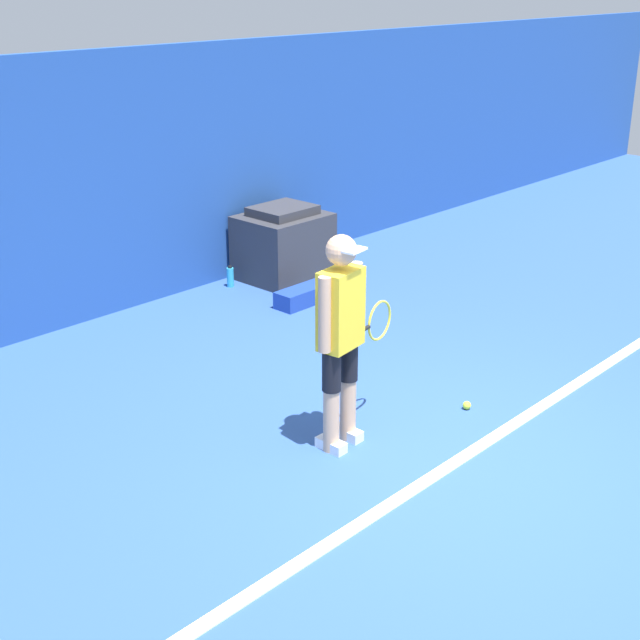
{
  "coord_description": "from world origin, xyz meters",
  "views": [
    {
      "loc": [
        -4.73,
        -3.12,
        3.29
      ],
      "look_at": [
        -0.34,
        0.99,
        0.94
      ],
      "focal_mm": 50.0,
      "sensor_mm": 36.0,
      "label": 1
    }
  ],
  "objects_px": {
    "tennis_ball": "(467,405)",
    "water_bottle": "(230,277)",
    "tennis_player": "(342,332)",
    "covered_chair": "(283,244)",
    "equipment_bag": "(304,296)"
  },
  "relations": [
    {
      "from": "tennis_player",
      "to": "water_bottle",
      "type": "height_order",
      "value": "tennis_player"
    },
    {
      "from": "covered_chair",
      "to": "water_bottle",
      "type": "distance_m",
      "value": 0.74
    },
    {
      "from": "tennis_player",
      "to": "tennis_ball",
      "type": "relative_size",
      "value": 23.84
    },
    {
      "from": "tennis_ball",
      "to": "equipment_bag",
      "type": "distance_m",
      "value": 2.81
    },
    {
      "from": "tennis_ball",
      "to": "water_bottle",
      "type": "height_order",
      "value": "water_bottle"
    },
    {
      "from": "tennis_ball",
      "to": "covered_chair",
      "type": "distance_m",
      "value": 3.75
    },
    {
      "from": "tennis_ball",
      "to": "equipment_bag",
      "type": "bearing_deg",
      "value": 72.06
    },
    {
      "from": "tennis_ball",
      "to": "covered_chair",
      "type": "xyz_separation_m",
      "value": [
        1.36,
        3.47,
        0.36
      ]
    },
    {
      "from": "tennis_player",
      "to": "equipment_bag",
      "type": "distance_m",
      "value": 3.14
    },
    {
      "from": "tennis_player",
      "to": "tennis_ball",
      "type": "height_order",
      "value": "tennis_player"
    },
    {
      "from": "tennis_player",
      "to": "covered_chair",
      "type": "height_order",
      "value": "tennis_player"
    },
    {
      "from": "covered_chair",
      "to": "tennis_player",
      "type": "bearing_deg",
      "value": -128.57
    },
    {
      "from": "tennis_player",
      "to": "covered_chair",
      "type": "distance_m",
      "value": 4.0
    },
    {
      "from": "covered_chair",
      "to": "tennis_ball",
      "type": "bearing_deg",
      "value": -111.38
    },
    {
      "from": "tennis_player",
      "to": "covered_chair",
      "type": "relative_size",
      "value": 1.71
    }
  ]
}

